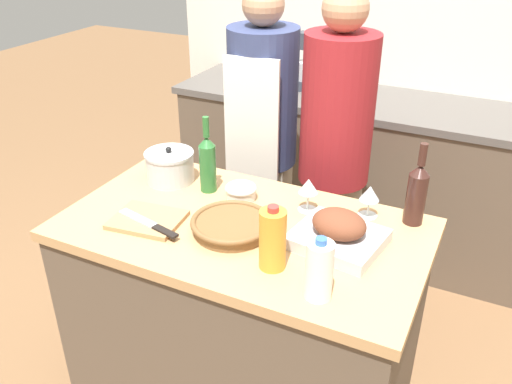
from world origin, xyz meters
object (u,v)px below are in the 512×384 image
object	(u,v)px
roasting_pan	(338,233)
cutting_board	(148,220)
wine_bottle_green	(417,193)
knife_chef	(150,224)
mixing_bowl	(241,192)
juice_jug	(273,239)
stand_mixer	(312,67)
person_cook_aproned	(262,139)
person_cook_guest	(334,154)
condiment_bottle_short	(238,64)
milk_jug	(319,270)
wine_bottle_dark	(208,162)
wine_glass_right	(370,195)
wicker_basket	(232,225)
condiment_bottle_tall	(274,76)
wine_glass_left	(308,188)
stock_pot	(170,166)

from	to	relation	value
roasting_pan	cutting_board	bearing A→B (deg)	-166.21
wine_bottle_green	knife_chef	size ratio (longest dim) A/B	1.09
cutting_board	mixing_bowl	bearing A→B (deg)	53.66
juice_jug	stand_mixer	xyz separation A→B (m)	(-0.51, 1.66, 0.06)
juice_jug	person_cook_aproned	distance (m)	1.06
cutting_board	person_cook_guest	world-z (taller)	person_cook_guest
condiment_bottle_short	person_cook_aproned	distance (m)	0.97
milk_jug	wine_bottle_dark	size ratio (longest dim) A/B	0.65
mixing_bowl	milk_jug	world-z (taller)	milk_jug
wine_bottle_green	wine_glass_right	bearing A→B (deg)	-169.49
wicker_basket	wine_bottle_green	distance (m)	0.65
wine_bottle_dark	condiment_bottle_tall	xyz separation A→B (m)	(-0.26, 1.19, -0.01)
wicker_basket	knife_chef	world-z (taller)	wicker_basket
wine_glass_right	roasting_pan	bearing A→B (deg)	-99.39
condiment_bottle_short	wine_glass_right	bearing A→B (deg)	-46.78
wine_glass_left	wine_glass_right	distance (m)	0.22
wicker_basket	stand_mixer	distance (m)	1.57
stand_mixer	person_cook_aproned	xyz separation A→B (m)	(0.03, -0.72, -0.17)
wicker_basket	wine_bottle_dark	size ratio (longest dim) A/B	0.93
knife_chef	stand_mixer	world-z (taller)	stand_mixer
wine_glass_left	wine_glass_right	bearing A→B (deg)	14.76
mixing_bowl	person_cook_aproned	xyz separation A→B (m)	(-0.19, 0.59, -0.04)
roasting_pan	wine_glass_left	size ratio (longest dim) A/B	2.45
juice_jug	wine_bottle_green	world-z (taller)	wine_bottle_green
stock_pot	mixing_bowl	bearing A→B (deg)	-2.00
person_cook_aproned	person_cook_guest	distance (m)	0.39
roasting_pan	mixing_bowl	size ratio (longest dim) A/B	2.59
mixing_bowl	knife_chef	xyz separation A→B (m)	(-0.18, -0.33, -0.01)
knife_chef	person_cook_guest	bearing A→B (deg)	67.09
mixing_bowl	person_cook_guest	bearing A→B (deg)	70.85
roasting_pan	mixing_bowl	world-z (taller)	roasting_pan
wine_bottle_green	wine_glass_left	world-z (taller)	wine_bottle_green
wicker_basket	cutting_board	distance (m)	0.31
person_cook_guest	stock_pot	bearing A→B (deg)	-156.69
roasting_pan	person_cook_aproned	xyz separation A→B (m)	(-0.63, 0.73, -0.06)
stock_pot	mixing_bowl	size ratio (longest dim) A/B	1.64
milk_jug	wine_glass_left	xyz separation A→B (m)	(-0.21, 0.45, 0.00)
roasting_pan	milk_jug	bearing A→B (deg)	-83.13
roasting_pan	stock_pot	xyz separation A→B (m)	(-0.76, 0.15, 0.01)
cutting_board	knife_chef	bearing A→B (deg)	-42.63
person_cook_aproned	mixing_bowl	bearing A→B (deg)	-78.54
roasting_pan	knife_chef	size ratio (longest dim) A/B	1.13
knife_chef	condiment_bottle_short	size ratio (longest dim) A/B	1.80
wicker_basket	person_cook_aproned	distance (m)	0.86
cutting_board	knife_chef	xyz separation A→B (m)	(0.04, -0.03, 0.01)
condiment_bottle_tall	condiment_bottle_short	distance (m)	0.39
knife_chef	stand_mixer	bearing A→B (deg)	91.30
juice_jug	wine_glass_left	distance (m)	0.38
wine_glass_left	person_cook_guest	bearing A→B (deg)	97.77
stock_pot	mixing_bowl	distance (m)	0.33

